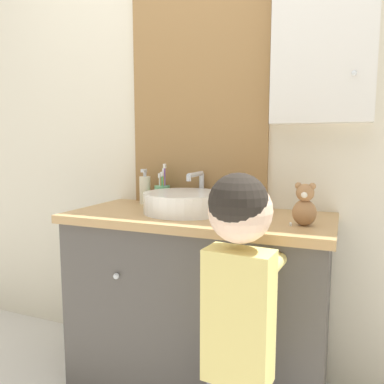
{
  "coord_description": "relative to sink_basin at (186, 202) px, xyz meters",
  "views": [
    {
      "loc": [
        0.57,
        -1.13,
        1.1
      ],
      "look_at": [
        -0.01,
        0.29,
        0.91
      ],
      "focal_mm": 35.0,
      "sensor_mm": 36.0,
      "label": 1
    }
  ],
  "objects": [
    {
      "name": "wall_back",
      "position": [
        0.08,
        0.27,
        0.42
      ],
      "size": [
        3.2,
        0.18,
        2.5
      ],
      "color": "beige",
      "rests_on": "ground_plane"
    },
    {
      "name": "vanity_counter",
      "position": [
        0.06,
        -0.01,
        -0.45
      ],
      "size": [
        1.12,
        0.52,
        0.81
      ],
      "color": "#4C4742",
      "rests_on": "ground_plane"
    },
    {
      "name": "sink_basin",
      "position": [
        0.0,
        0.0,
        0.0
      ],
      "size": [
        0.36,
        0.41,
        0.17
      ],
      "color": "white",
      "rests_on": "vanity_counter"
    },
    {
      "name": "toothbrush_holder",
      "position": [
        -0.19,
        0.16,
        0.01
      ],
      "size": [
        0.08,
        0.08,
        0.2
      ],
      "color": "#66B27F",
      "rests_on": "vanity_counter"
    },
    {
      "name": "soap_dispenser",
      "position": [
        -0.29,
        0.15,
        0.02
      ],
      "size": [
        0.06,
        0.06,
        0.18
      ],
      "color": "beige",
      "rests_on": "vanity_counter"
    },
    {
      "name": "child_figure",
      "position": [
        0.36,
        -0.45,
        -0.21
      ],
      "size": [
        0.23,
        0.48,
        1.02
      ],
      "color": "slate",
      "rests_on": "ground_plane"
    },
    {
      "name": "teddy_bear",
      "position": [
        0.51,
        -0.09,
        0.03
      ],
      "size": [
        0.09,
        0.07,
        0.16
      ],
      "color": "#9E7047",
      "rests_on": "vanity_counter"
    }
  ]
}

